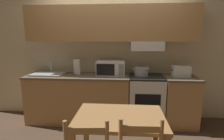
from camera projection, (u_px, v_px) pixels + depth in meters
ground_plane at (112, 114)px, 3.60m from camera, size 16.00×16.00×0.00m
wall_back at (112, 40)px, 3.25m from camera, size 5.44×0.38×2.55m
lower_counter_main at (79, 98)px, 3.28m from camera, size 1.87×0.60×0.89m
lower_counter_right_stub at (179, 101)px, 3.14m from camera, size 0.58×0.60×0.89m
stove_range at (146, 100)px, 3.19m from camera, size 0.60×0.57×0.89m
cooking_pot at (141, 71)px, 3.14m from camera, size 0.34×0.26×0.15m
microwave at (111, 68)px, 3.19m from camera, size 0.51×0.38×0.26m
toaster at (181, 71)px, 3.03m from camera, size 0.31×0.16×0.19m
sink_basin at (48, 74)px, 3.23m from camera, size 0.57×0.38×0.24m
paper_towel_roll at (77, 67)px, 3.22m from camera, size 0.14×0.14×0.27m
dining_table at (120, 127)px, 1.86m from camera, size 0.94×0.65×0.75m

